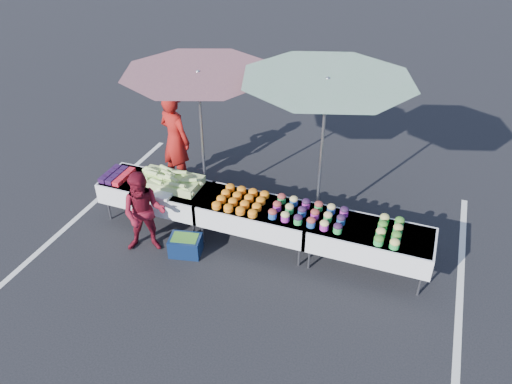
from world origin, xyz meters
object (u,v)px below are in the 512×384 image
(table_left, at_px, (157,192))
(table_center, at_px, (256,214))
(customer, at_px, (144,213))
(umbrella_left, at_px, (199,84))
(table_right, at_px, (369,239))
(umbrella_right, at_px, (326,93))
(storage_bin, at_px, (185,245))
(vendor, at_px, (175,140))

(table_left, bearing_deg, table_center, 0.00)
(table_left, xyz_separation_m, table_center, (1.80, 0.00, 0.00))
(customer, relative_size, umbrella_left, 0.55)
(table_left, height_order, table_right, same)
(umbrella_right, bearing_deg, table_left, -162.90)
(customer, height_order, umbrella_right, umbrella_right)
(umbrella_left, xyz_separation_m, storage_bin, (0.31, -1.41, -2.13))
(table_center, distance_m, umbrella_left, 2.26)
(umbrella_right, height_order, storage_bin, umbrella_right)
(umbrella_left, bearing_deg, vendor, 149.78)
(table_center, xyz_separation_m, umbrella_right, (0.80, 0.80, 1.85))
(umbrella_left, bearing_deg, table_center, -30.95)
(vendor, distance_m, umbrella_right, 3.28)
(table_right, distance_m, umbrella_left, 3.59)
(table_right, xyz_separation_m, customer, (-3.38, -0.75, 0.12))
(customer, height_order, storage_bin, customer)
(table_left, xyz_separation_m, customer, (0.22, -0.75, 0.12))
(table_left, distance_m, customer, 0.79)
(vendor, height_order, customer, vendor)
(table_right, relative_size, umbrella_right, 0.66)
(vendor, xyz_separation_m, storage_bin, (1.12, -1.88, -0.75))
(customer, bearing_deg, storage_bin, -12.68)
(table_center, bearing_deg, umbrella_right, 45.00)
(table_right, height_order, umbrella_left, umbrella_left)
(table_right, relative_size, umbrella_left, 0.72)
(table_right, bearing_deg, umbrella_left, 166.12)
(customer, bearing_deg, umbrella_right, 11.29)
(vendor, bearing_deg, table_center, 167.39)
(table_left, relative_size, umbrella_right, 0.66)
(vendor, height_order, umbrella_left, umbrella_left)
(table_left, distance_m, umbrella_right, 3.29)
(table_right, distance_m, umbrella_right, 2.25)
(umbrella_left, bearing_deg, storage_bin, -77.71)
(umbrella_left, height_order, umbrella_right, umbrella_right)
(table_left, bearing_deg, vendor, 102.62)
(table_left, height_order, umbrella_right, umbrella_right)
(customer, distance_m, umbrella_right, 3.32)
(umbrella_left, bearing_deg, table_left, -125.43)
(table_center, bearing_deg, customer, -154.54)
(table_left, xyz_separation_m, storage_bin, (0.84, -0.65, -0.42))
(table_left, xyz_separation_m, umbrella_left, (0.54, 0.76, 1.71))
(vendor, bearing_deg, table_right, -179.56)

